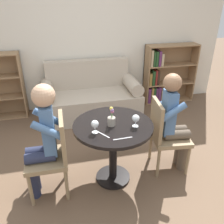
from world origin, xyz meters
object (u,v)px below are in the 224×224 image
at_px(wine_glass_right, 136,119).
at_px(couch, 91,98).
at_px(flower_vase, 112,119).
at_px(person_right, 174,121).
at_px(wine_glass_left, 95,124).
at_px(person_left, 42,139).
at_px(chair_right, 165,133).
at_px(chair_left, 53,153).
at_px(bookshelf_right, 163,75).

bearing_deg(wine_glass_right, couch, 96.84).
bearing_deg(flower_vase, person_right, 5.13).
relative_size(person_right, wine_glass_left, 9.07).
bearing_deg(person_right, wine_glass_left, 107.03).
bearing_deg(person_left, chair_right, 94.20).
bearing_deg(chair_left, wine_glass_left, 78.33).
relative_size(chair_left, person_right, 0.73).
height_order(bookshelf_right, chair_left, bookshelf_right).
bearing_deg(person_left, flower_vase, 90.87).
xyz_separation_m(person_left, wine_glass_right, (0.95, -0.07, 0.14)).
bearing_deg(person_left, wine_glass_left, 80.15).
bearing_deg(bookshelf_right, wine_glass_right, -121.14).
bearing_deg(wine_glass_left, couch, 83.41).
height_order(chair_right, wine_glass_left, chair_right).
bearing_deg(wine_glass_right, bookshelf_right, 58.86).
relative_size(bookshelf_right, wine_glass_right, 8.34).
bearing_deg(wine_glass_left, chair_left, 167.96).
bearing_deg(wine_glass_left, person_right, 10.07).
xyz_separation_m(couch, wine_glass_right, (0.22, -1.80, 0.52)).
relative_size(chair_left, wine_glass_left, 6.66).
height_order(couch, wine_glass_right, couch).
bearing_deg(person_left, couch, 157.41).
distance_m(couch, wine_glass_right, 1.88).
distance_m(couch, flower_vase, 1.79).
distance_m(person_left, wine_glass_left, 0.55).
xyz_separation_m(chair_left, person_right, (1.38, 0.07, 0.16)).
bearing_deg(bookshelf_right, chair_right, -113.22).
distance_m(chair_left, chair_right, 1.30).
relative_size(bookshelf_right, chair_right, 1.24).
xyz_separation_m(couch, chair_right, (0.65, -1.64, 0.18)).
relative_size(bookshelf_right, wine_glass_left, 8.25).
bearing_deg(person_right, couch, 30.97).
xyz_separation_m(chair_left, flower_vase, (0.63, 0.01, 0.32)).
relative_size(couch, chair_right, 1.87).
bearing_deg(chair_left, chair_right, 94.49).
height_order(couch, wine_glass_left, couch).
distance_m(chair_left, person_left, 0.21).
height_order(person_right, wine_glass_left, person_right).
height_order(bookshelf_right, flower_vase, bookshelf_right).
bearing_deg(chair_right, wine_glass_left, 109.22).
distance_m(person_right, wine_glass_left, 0.98).
bearing_deg(person_right, wine_glass_right, 112.54).
bearing_deg(chair_right, couch, 28.57).
distance_m(person_right, wine_glass_right, 0.57).
height_order(bookshelf_right, chair_right, bookshelf_right).
xyz_separation_m(couch, wine_glass_left, (-0.21, -1.82, 0.52)).
distance_m(couch, person_right, 1.84).
xyz_separation_m(couch, bookshelf_right, (1.46, 0.27, 0.21)).
bearing_deg(chair_right, person_left, 100.79).
bearing_deg(bookshelf_right, person_left, -137.74).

